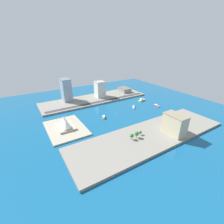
{
  "coord_description": "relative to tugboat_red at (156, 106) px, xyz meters",
  "views": [
    {
      "loc": [
        -224.24,
        147.01,
        123.88
      ],
      "look_at": [
        3.84,
        6.62,
        3.34
      ],
      "focal_mm": 25.37,
      "sensor_mm": 36.0,
      "label": 1
    }
  ],
  "objects": [
    {
      "name": "suv_black",
      "position": [
        75.17,
        51.48,
        2.74
      ],
      "size": [
        2.14,
        4.86,
        1.51
      ],
      "color": "black",
      "rests_on": "road_strip"
    },
    {
      "name": "ferry_yellow_fast",
      "position": [
        40.19,
        4.54,
        0.62
      ],
      "size": [
        9.76,
        20.69,
        5.72
      ],
      "color": "yellow",
      "rests_on": "ground_plane"
    },
    {
      "name": "peninsula_point",
      "position": [
        6.84,
        188.2,
        -0.34
      ],
      "size": [
        75.96,
        54.47,
        2.0
      ],
      "primitive_type": "cube",
      "color": "#A89E89",
      "rests_on": "ground_plane"
    },
    {
      "name": "opera_landmark",
      "position": [
        6.65,
        188.2,
        8.65
      ],
      "size": [
        32.19,
        24.79,
        19.5
      ],
      "color": "#BCAD93",
      "rests_on": "peninsula_point"
    },
    {
      "name": "quay_east",
      "position": [
        103.27,
        91.63,
        0.25
      ],
      "size": [
        70.0,
        240.0,
        3.18
      ],
      "primitive_type": "cube",
      "color": "gray",
      "rests_on": "ground_plane"
    },
    {
      "name": "quay_west",
      "position": [
        -77.15,
        91.63,
        0.25
      ],
      "size": [
        70.0,
        240.0,
        3.18
      ],
      "primitive_type": "cube",
      "color": "gray",
      "rests_on": "ground_plane"
    },
    {
      "name": "traffic_light_waterfront",
      "position": [
        72.15,
        115.21,
        6.18
      ],
      "size": [
        0.36,
        0.36,
        6.5
      ],
      "color": "black",
      "rests_on": "quay_east"
    },
    {
      "name": "hotel_broad_white",
      "position": [
        108.55,
        75.17,
        19.96
      ],
      "size": [
        21.53,
        21.23,
        36.18
      ],
      "color": "silver",
      "rests_on": "quay_east"
    },
    {
      "name": "office_block_beige",
      "position": [
        -92.06,
        62.77,
        16.57
      ],
      "size": [
        31.56,
        18.91,
        29.4
      ],
      "color": "#C6B793",
      "rests_on": "quay_west"
    },
    {
      "name": "park_tree_cluster",
      "position": [
        -72.57,
        115.73,
        7.76
      ],
      "size": [
        8.04,
        21.98,
        9.49
      ],
      "color": "brown",
      "rests_on": "quay_west"
    },
    {
      "name": "ground_plane",
      "position": [
        13.06,
        91.63,
        -1.34
      ],
      "size": [
        440.0,
        440.0,
        0.0
      ],
      "primitive_type": "plane",
      "color": "#145684"
    },
    {
      "name": "water_taxi_orange",
      "position": [
        9.38,
        119.79,
        0.37
      ],
      "size": [
        15.34,
        10.16,
        4.29
      ],
      "color": "orange",
      "rests_on": "ground_plane"
    },
    {
      "name": "road_strip",
      "position": [
        78.09,
        91.63,
        1.92
      ],
      "size": [
        9.93,
        228.0,
        0.15
      ],
      "primitive_type": "cube",
      "color": "#38383D",
      "rests_on": "quay_east"
    },
    {
      "name": "tugboat_red",
      "position": [
        0.0,
        0.0,
        0.0
      ],
      "size": [
        15.83,
        4.84,
        3.58
      ],
      "color": "red",
      "rests_on": "ground_plane"
    },
    {
      "name": "sedan_silver",
      "position": [
        81.56,
        23.26,
        2.77
      ],
      "size": [
        2.09,
        4.56,
        1.6
      ],
      "color": "black",
      "rests_on": "road_strip"
    },
    {
      "name": "carpark_squat_concrete",
      "position": [
        111.37,
        2.54,
        6.87
      ],
      "size": [
        33.12,
        23.67,
        10.0
      ],
      "color": "gray",
      "rests_on": "quay_east"
    },
    {
      "name": "tower_tall_glass",
      "position": [
        123.85,
        149.4,
        25.78
      ],
      "size": [
        27.67,
        19.14,
        47.82
      ],
      "color": "#8C9EB2",
      "rests_on": "quay_east"
    },
    {
      "name": "yacht_sleek_gray",
      "position": [
        17.91,
        46.0,
        -0.04
      ],
      "size": [
        15.33,
        11.59,
        3.53
      ],
      "color": "#999EA3",
      "rests_on": "ground_plane"
    }
  ]
}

